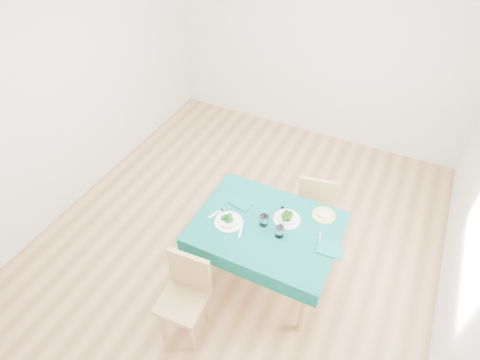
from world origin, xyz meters
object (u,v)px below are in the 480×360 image
at_px(bowl_near, 229,219).
at_px(bowl_far, 287,217).
at_px(chair_near, 182,300).
at_px(chair_far, 317,196).
at_px(side_plate, 324,215).
at_px(table, 265,253).

bearing_deg(bowl_near, bowl_far, 29.70).
bearing_deg(chair_near, chair_far, 65.85).
height_order(chair_near, side_plate, chair_near).
xyz_separation_m(chair_near, chair_far, (0.61, 1.63, 0.01)).
height_order(bowl_far, side_plate, bowl_far).
bearing_deg(bowl_far, chair_near, -119.27).
height_order(chair_far, bowl_far, chair_far).
relative_size(chair_near, side_plate, 4.43).
distance_m(table, chair_far, 0.87).
bearing_deg(bowl_near, side_plate, 31.53).
relative_size(bowl_near, bowl_far, 1.04).
relative_size(chair_near, chair_far, 0.98).
xyz_separation_m(bowl_near, bowl_far, (0.44, 0.25, -0.00)).
relative_size(chair_near, bowl_near, 3.71).
relative_size(chair_far, side_plate, 4.53).
bearing_deg(chair_near, bowl_near, 79.73).
relative_size(table, bowl_near, 4.96).
distance_m(chair_far, bowl_far, 0.77).
bearing_deg(side_plate, bowl_near, -148.47).
distance_m(bowl_near, side_plate, 0.85).
distance_m(chair_far, bowl_near, 1.13).
bearing_deg(chair_near, side_plate, 50.96).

